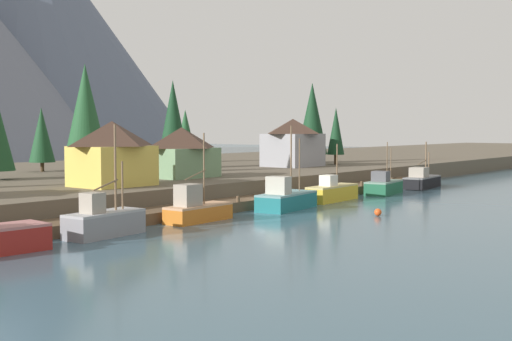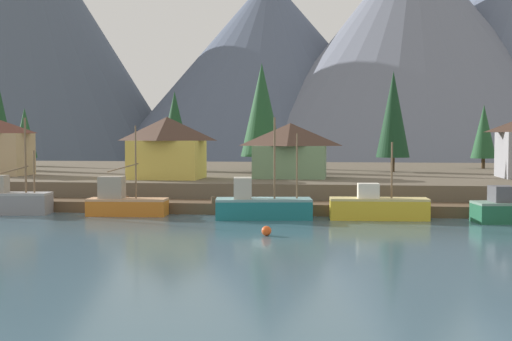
{
  "view_description": "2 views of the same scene",
  "coord_description": "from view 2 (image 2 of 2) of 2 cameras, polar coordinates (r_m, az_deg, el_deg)",
  "views": [
    {
      "loc": [
        -55.1,
        -44.01,
        8.44
      ],
      "look_at": [
        -0.03,
        1.14,
        3.92
      ],
      "focal_mm": 47.86,
      "sensor_mm": 36.0,
      "label": 1
    },
    {
      "loc": [
        7.62,
        -58.67,
        6.96
      ],
      "look_at": [
        -0.48,
        2.87,
        3.84
      ],
      "focal_mm": 47.15,
      "sensor_mm": 36.0,
      "label": 2
    }
  ],
  "objects": [
    {
      "name": "conifer_near_right",
      "position": [
        86.86,
        11.56,
        4.69
      ],
      "size": [
        4.22,
        4.22,
        12.77
      ],
      "color": "#4C3823",
      "rests_on": "shoreline_bank"
    },
    {
      "name": "conifer_near_left",
      "position": [
        95.3,
        1.28,
        3.15
      ],
      "size": [
        3.45,
        3.45,
        8.6
      ],
      "color": "#4C3823",
      "rests_on": "shoreline_bank"
    },
    {
      "name": "fishing_boat_grey",
      "position": [
        64.49,
        -20.03,
        -2.46
      ],
      "size": [
        6.87,
        3.2,
        8.67
      ],
      "rotation": [
        0.0,
        0.0,
        0.11
      ],
      "color": "gray",
      "rests_on": "ground_plane"
    },
    {
      "name": "channel_buoy",
      "position": [
        47.37,
        0.89,
        -5.14
      ],
      "size": [
        0.7,
        0.7,
        0.7
      ],
      "primitive_type": "sphere",
      "color": "#E04C19",
      "rests_on": "ground_plane"
    },
    {
      "name": "conifer_back_right",
      "position": [
        108.23,
        -19.03,
        3.03
      ],
      "size": [
        3.63,
        3.63,
        8.86
      ],
      "color": "#4C3823",
      "rests_on": "shoreline_bank"
    },
    {
      "name": "conifer_back_left",
      "position": [
        85.65,
        0.49,
        5.18
      ],
      "size": [
        5.35,
        5.35,
        13.86
      ],
      "color": "#4C3823",
      "rests_on": "shoreline_bank"
    },
    {
      "name": "fishing_boat_orange",
      "position": [
        60.59,
        -11.11,
        -2.7
      ],
      "size": [
        7.08,
        2.78,
        7.94
      ],
      "rotation": [
        0.0,
        0.0,
        0.06
      ],
      "color": "#CC6B1E",
      "rests_on": "ground_plane"
    },
    {
      "name": "fishing_boat_yellow",
      "position": [
        57.53,
        10.31,
        -3.07
      ],
      "size": [
        8.31,
        2.79,
        6.52
      ],
      "rotation": [
        0.0,
        0.0,
        0.06
      ],
      "color": "gold",
      "rests_on": "ground_plane"
    },
    {
      "name": "dock",
      "position": [
        61.47,
        0.34,
        -3.15
      ],
      "size": [
        80.0,
        4.0,
        1.6
      ],
      "color": "brown",
      "rests_on": "ground_plane"
    },
    {
      "name": "conifer_far_left",
      "position": [
        99.39,
        18.75,
        3.15
      ],
      "size": [
        3.49,
        3.49,
        8.97
      ],
      "color": "#4C3823",
      "rests_on": "shoreline_bank"
    },
    {
      "name": "conifer_far_right",
      "position": [
        88.77,
        -6.91,
        3.68
      ],
      "size": [
        4.35,
        4.35,
        10.42
      ],
      "color": "#4C3823",
      "rests_on": "shoreline_bank"
    },
    {
      "name": "shoreline_bank",
      "position": [
        91.16,
        2.69,
        -0.72
      ],
      "size": [
        400.0,
        56.0,
        2.5
      ],
      "primitive_type": "cube",
      "color": "brown",
      "rests_on": "ground_plane"
    },
    {
      "name": "ground_plane",
      "position": [
        79.38,
        1.96,
        -2.52
      ],
      "size": [
        400.0,
        400.0,
        1.0
      ],
      "primitive_type": "cube",
      "color": "#3D5B6B"
    },
    {
      "name": "mountain_west_peak",
      "position": [
        233.19,
        -19.67,
        11.51
      ],
      "size": [
        104.87,
        104.87,
        85.22
      ],
      "primitive_type": "cone",
      "color": "#475160",
      "rests_on": "ground_plane"
    },
    {
      "name": "house_tan",
      "position": [
        83.05,
        -20.83,
        1.86
      ],
      "size": [
        6.49,
        5.02,
        6.39
      ],
      "color": "tan",
      "rests_on": "shoreline_bank"
    },
    {
      "name": "fishing_boat_teal",
      "position": [
        57.12,
        0.44,
        -3.01
      ],
      "size": [
        8.44,
        4.15,
        8.6
      ],
      "rotation": [
        0.0,
        0.0,
        0.15
      ],
      "color": "#196B70",
      "rests_on": "ground_plane"
    },
    {
      "name": "house_yellow",
      "position": [
        72.02,
        -7.55,
        1.98
      ],
      "size": [
        7.72,
        6.07,
        6.58
      ],
      "color": "gold",
      "rests_on": "shoreline_bank"
    },
    {
      "name": "mountain_east_peak",
      "position": [
        198.37,
        13.15,
        10.02
      ],
      "size": [
        99.92,
        99.92,
        63.77
      ],
      "primitive_type": "cone",
      "color": "slate",
      "rests_on": "ground_plane"
    },
    {
      "name": "house_green",
      "position": [
        72.96,
        2.92,
        1.76
      ],
      "size": [
        8.05,
        6.05,
        5.95
      ],
      "color": "#6B8E66",
      "rests_on": "shoreline_bank"
    },
    {
      "name": "mountain_central_peak",
      "position": [
        212.93,
        1.13,
        8.72
      ],
      "size": [
        98.79,
        98.79,
        57.3
      ],
      "primitive_type": "cone",
      "color": "#4C566B",
      "rests_on": "ground_plane"
    }
  ]
}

